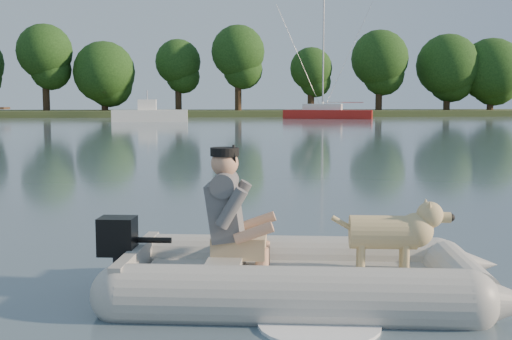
{
  "coord_description": "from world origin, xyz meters",
  "views": [
    {
      "loc": [
        -0.87,
        -5.7,
        1.62
      ],
      "look_at": [
        -0.09,
        2.26,
        0.75
      ],
      "focal_mm": 45.0,
      "sensor_mm": 36.0,
      "label": 1
    }
  ],
  "objects": [
    {
      "name": "water",
      "position": [
        0.0,
        0.0,
        0.0
      ],
      "size": [
        160.0,
        160.0,
        0.0
      ],
      "primitive_type": "plane",
      "color": "slate",
      "rests_on": "ground"
    },
    {
      "name": "shore_bank",
      "position": [
        0.0,
        62.0,
        0.25
      ],
      "size": [
        160.0,
        12.0,
        0.7
      ],
      "primitive_type": "cube",
      "color": "#47512D",
      "rests_on": "water"
    },
    {
      "name": "treeline",
      "position": [
        1.46,
        61.1,
        5.39
      ],
      "size": [
        75.85,
        7.35,
        9.27
      ],
      "color": "#332316",
      "rests_on": "shore_bank"
    },
    {
      "name": "dinghy",
      "position": [
        0.05,
        -0.61,
        0.56
      ],
      "size": [
        4.9,
        3.77,
        1.32
      ],
      "primitive_type": null,
      "rotation": [
        0.0,
        0.0,
        -0.16
      ],
      "color": "#A09F9A",
      "rests_on": "water"
    },
    {
      "name": "man",
      "position": [
        -0.6,
        -0.45,
        0.74
      ],
      "size": [
        0.78,
        0.69,
        1.03
      ],
      "primitive_type": null,
      "rotation": [
        0.0,
        0.0,
        -0.16
      ],
      "color": "#58595C",
      "rests_on": "dinghy"
    },
    {
      "name": "dog",
      "position": [
        0.67,
        -0.66,
        0.49
      ],
      "size": [
        0.93,
        0.45,
        0.59
      ],
      "primitive_type": null,
      "rotation": [
        0.0,
        0.0,
        -0.16
      ],
      "color": "tan",
      "rests_on": "dinghy"
    },
    {
      "name": "outboard_motor",
      "position": [
        -1.51,
        -0.36,
        0.3
      ],
      "size": [
        0.43,
        0.34,
        0.75
      ],
      "primitive_type": null,
      "rotation": [
        0.0,
        0.0,
        -0.16
      ],
      "color": "black",
      "rests_on": "dinghy"
    },
    {
      "name": "motorboat",
      "position": [
        -4.16,
        44.02,
        1.13
      ],
      "size": [
        5.88,
        2.27,
        2.48
      ],
      "primitive_type": null,
      "rotation": [
        0.0,
        0.0,
        -0.0
      ],
      "color": "white",
      "rests_on": "water"
    },
    {
      "name": "sailboat",
      "position": [
        11.01,
        50.83,
        0.47
      ],
      "size": [
        8.12,
        4.64,
        10.7
      ],
      "rotation": [
        0.0,
        0.0,
        -0.32
      ],
      "color": "#AA1813",
      "rests_on": "water"
    }
  ]
}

